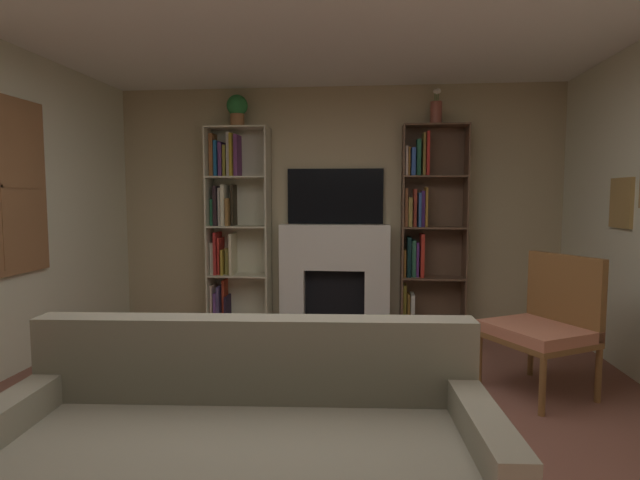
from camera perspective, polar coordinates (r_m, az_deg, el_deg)
name	(u,v)px	position (r m, az deg, el deg)	size (l,w,h in m)	color
ground_plane	(300,451)	(3.07, -2.32, -22.63)	(7.07, 7.07, 0.00)	brown
wall_back_accent	(336,206)	(5.68, 1.77, 3.81)	(4.98, 0.06, 2.62)	tan
fireplace	(335,272)	(5.60, 1.65, -3.62)	(1.31, 0.52, 1.11)	white
tv	(335,196)	(5.62, 1.73, 4.93)	(1.05, 0.06, 0.61)	black
bookshelf_left	(232,223)	(5.74, -9.86, 1.91)	(0.68, 0.31, 2.17)	beige
bookshelf_right	(425,226)	(5.58, 11.75, 1.60)	(0.68, 0.28, 2.17)	brown
potted_plant	(237,109)	(5.75, -9.30, 14.37)	(0.23, 0.23, 0.35)	#AA6F44
vase_with_flowers	(436,111)	(5.60, 12.93, 13.96)	(0.12, 0.12, 0.37)	#934A3C
couch	(243,468)	(2.35, -8.63, -24.02)	(2.12, 1.01, 0.85)	gray
armchair	(546,322)	(4.05, 24.08, -8.43)	(0.81, 0.83, 1.00)	brown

